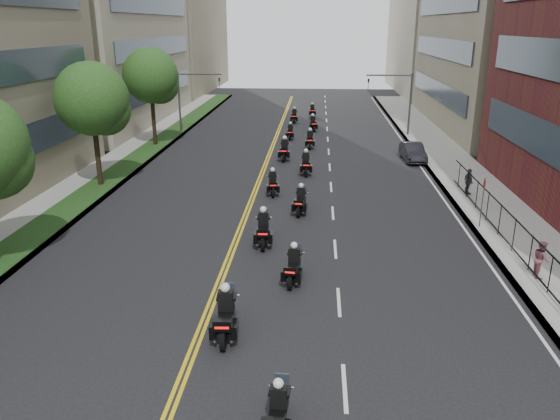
# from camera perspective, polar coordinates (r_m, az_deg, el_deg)

# --- Properties ---
(sidewalk_right) EXTENTS (4.00, 90.00, 0.15)m
(sidewalk_right) POSITION_cam_1_polar(r_m,az_deg,el_deg) (35.69, 19.63, 2.13)
(sidewalk_right) COLOR gray
(sidewalk_right) RESTS_ON ground
(sidewalk_left) EXTENTS (4.00, 90.00, 0.15)m
(sidewalk_left) POSITION_cam_1_polar(r_m,az_deg,el_deg) (37.20, -18.78, 2.87)
(sidewalk_left) COLOR gray
(sidewalk_left) RESTS_ON ground
(grass_strip) EXTENTS (2.00, 90.00, 0.04)m
(grass_strip) POSITION_cam_1_polar(r_m,az_deg,el_deg) (36.87, -17.65, 3.01)
(grass_strip) COLOR #193613
(grass_strip) RESTS_ON sidewalk_left
(building_right_far) EXTENTS (15.00, 28.00, 26.00)m
(building_right_far) POSITION_cam_1_polar(r_m,az_deg,el_deg) (88.16, 17.68, 20.19)
(building_right_far) COLOR #A79D87
(building_right_far) RESTS_ON ground
(building_left_far) EXTENTS (16.00, 28.00, 26.00)m
(building_left_far) POSITION_cam_1_polar(r_m,az_deg,el_deg) (89.40, -12.60, 20.56)
(building_left_far) COLOR #786F57
(building_left_far) RESTS_ON ground
(iron_fence) EXTENTS (0.05, 28.00, 1.50)m
(iron_fence) POSITION_cam_1_polar(r_m,az_deg,el_deg) (23.49, 25.52, -5.02)
(iron_fence) COLOR black
(iron_fence) RESTS_ON sidewalk_right
(street_trees) EXTENTS (4.40, 38.40, 7.98)m
(street_trees) POSITION_cam_1_polar(r_m,az_deg,el_deg) (30.08, -22.66, 8.73)
(street_trees) COLOR #302315
(street_trees) RESTS_ON ground
(traffic_signal_right) EXTENTS (4.09, 0.20, 5.60)m
(traffic_signal_right) POSITION_cam_1_polar(r_m,az_deg,el_deg) (50.85, 12.41, 11.67)
(traffic_signal_right) COLOR #3F3F44
(traffic_signal_right) RESTS_ON ground
(traffic_signal_left) EXTENTS (4.09, 0.20, 5.60)m
(traffic_signal_left) POSITION_cam_1_polar(r_m,az_deg,el_deg) (51.70, -9.47, 11.96)
(traffic_signal_left) COLOR #3F3F44
(traffic_signal_left) RESTS_ON ground
(motorcycle_1) EXTENTS (0.54, 2.11, 1.55)m
(motorcycle_1) POSITION_cam_1_polar(r_m,az_deg,el_deg) (14.26, -0.25, -20.58)
(motorcycle_1) COLOR black
(motorcycle_1) RESTS_ON ground
(motorcycle_2) EXTENTS (0.61, 2.50, 1.84)m
(motorcycle_2) POSITION_cam_1_polar(r_m,az_deg,el_deg) (18.03, -5.71, -11.01)
(motorcycle_2) COLOR black
(motorcycle_2) RESTS_ON ground
(motorcycle_3) EXTENTS (0.62, 2.21, 1.63)m
(motorcycle_3) POSITION_cam_1_polar(r_m,az_deg,el_deg) (21.54, 1.41, -5.94)
(motorcycle_3) COLOR black
(motorcycle_3) RESTS_ON ground
(motorcycle_4) EXTENTS (0.64, 2.46, 1.82)m
(motorcycle_4) POSITION_cam_1_polar(r_m,az_deg,el_deg) (25.06, -1.75, -2.10)
(motorcycle_4) COLOR black
(motorcycle_4) RESTS_ON ground
(motorcycle_5) EXTENTS (0.62, 2.24, 1.65)m
(motorcycle_5) POSITION_cam_1_polar(r_m,az_deg,el_deg) (29.26, 2.16, 0.88)
(motorcycle_5) COLOR black
(motorcycle_5) RESTS_ON ground
(motorcycle_6) EXTENTS (0.63, 2.20, 1.62)m
(motorcycle_6) POSITION_cam_1_polar(r_m,az_deg,el_deg) (32.56, -0.76, 2.74)
(motorcycle_6) COLOR black
(motorcycle_6) RESTS_ON ground
(motorcycle_7) EXTENTS (0.58, 2.38, 1.76)m
(motorcycle_7) POSITION_cam_1_polar(r_m,az_deg,el_deg) (37.01, 2.71, 4.78)
(motorcycle_7) COLOR black
(motorcycle_7) RESTS_ON ground
(motorcycle_8) EXTENTS (0.57, 2.48, 1.83)m
(motorcycle_8) POSITION_cam_1_polar(r_m,az_deg,el_deg) (40.98, 0.47, 6.23)
(motorcycle_8) COLOR black
(motorcycle_8) RESTS_ON ground
(motorcycle_9) EXTENTS (0.52, 2.27, 1.67)m
(motorcycle_9) POSITION_cam_1_polar(r_m,az_deg,el_deg) (45.11, 3.14, 7.29)
(motorcycle_9) COLOR black
(motorcycle_9) RESTS_ON ground
(motorcycle_10) EXTENTS (0.49, 2.09, 1.54)m
(motorcycle_10) POSITION_cam_1_polar(r_m,az_deg,el_deg) (48.70, 1.08, 8.12)
(motorcycle_10) COLOR black
(motorcycle_10) RESTS_ON ground
(motorcycle_11) EXTENTS (0.68, 2.21, 1.63)m
(motorcycle_11) POSITION_cam_1_polar(r_m,az_deg,el_deg) (52.71, 3.46, 8.95)
(motorcycle_11) COLOR black
(motorcycle_11) RESTS_ON ground
(motorcycle_12) EXTENTS (0.51, 2.25, 1.66)m
(motorcycle_12) POSITION_cam_1_polar(r_m,az_deg,el_deg) (57.01, 1.50, 9.74)
(motorcycle_12) COLOR black
(motorcycle_12) RESTS_ON ground
(motorcycle_13) EXTENTS (0.53, 2.10, 1.55)m
(motorcycle_13) POSITION_cam_1_polar(r_m,az_deg,el_deg) (61.22, 3.39, 10.30)
(motorcycle_13) COLOR black
(motorcycle_13) RESTS_ON ground
(parked_sedan) EXTENTS (1.61, 4.07, 1.32)m
(parked_sedan) POSITION_cam_1_polar(r_m,az_deg,el_deg) (42.01, 13.71, 5.92)
(parked_sedan) COLOR black
(parked_sedan) RESTS_ON ground
(pedestrian_b) EXTENTS (0.63, 0.78, 1.50)m
(pedestrian_b) POSITION_cam_1_polar(r_m,az_deg,el_deg) (23.92, 25.62, -4.63)
(pedestrian_b) COLOR brown
(pedestrian_b) RESTS_ON sidewalk_right
(pedestrian_c) EXTENTS (0.57, 0.96, 1.54)m
(pedestrian_c) POSITION_cam_1_polar(r_m,az_deg,el_deg) (33.93, 19.09, 2.84)
(pedestrian_c) COLOR #3C3B42
(pedestrian_c) RESTS_ON sidewalk_right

